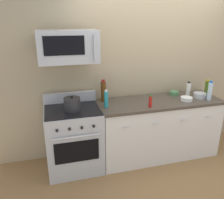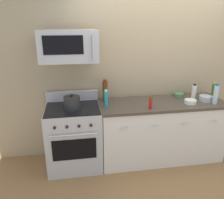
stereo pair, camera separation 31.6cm
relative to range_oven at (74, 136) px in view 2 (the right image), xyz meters
The scene contains 15 objects.
ground_plane 1.39m from the range_oven, ahead, with size 5.95×5.95×0.00m, color olive.
back_wall 1.63m from the range_oven, 17.24° to the left, with size 4.96×0.10×2.70m, color tan.
counter_unit 1.31m from the range_oven, ahead, with size 1.87×0.66×0.92m.
range_oven is the anchor object (origin of this frame).
microwave 1.28m from the range_oven, 89.71° to the left, with size 0.74×0.44×0.40m.
bottle_wine_amber 0.80m from the range_oven, 22.08° to the left, with size 0.08×0.08×0.33m.
bottle_water_clear 2.12m from the range_oven, ahead, with size 0.07×0.07×0.30m.
bottle_hot_sauce_red 1.20m from the range_oven, 11.32° to the right, with size 0.04×0.04×0.17m.
bottle_vinegar_white 1.93m from the range_oven, ahead, with size 0.07×0.07×0.23m.
bottle_dish_soap 0.73m from the range_oven, ahead, with size 0.06×0.06×0.25m.
bottle_olive_oil 2.18m from the range_oven, ahead, with size 0.06×0.06×0.27m.
bowl_white_ceramic 1.76m from the range_oven, ahead, with size 0.17×0.17×0.06m.
bowl_steel_prep 2.02m from the range_oven, ahead, with size 0.19×0.19×0.08m.
bowl_green_glaze 1.73m from the range_oven, ahead, with size 0.15×0.15×0.06m.
stockpot 0.54m from the range_oven, 90.00° to the right, with size 0.22×0.22×0.21m.
Camera 2 is at (-1.25, -2.99, 2.07)m, focal length 36.70 mm.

